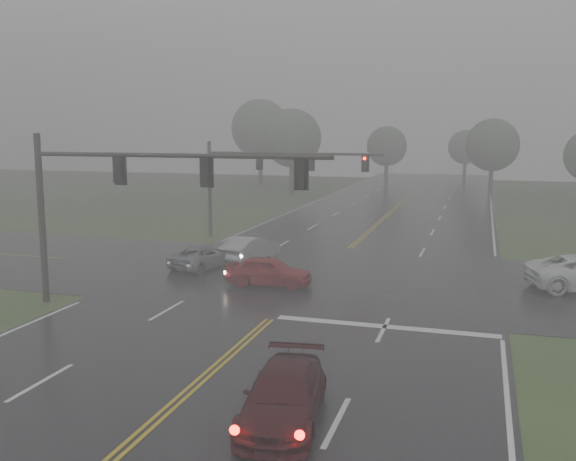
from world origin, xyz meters
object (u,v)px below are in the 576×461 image
(sedan_red, at_px, (269,286))
(sedan_silver, at_px, (250,261))
(sedan_maroon, at_px, (284,422))
(car_grey, at_px, (205,268))
(signal_gantry_far, at_px, (261,171))
(signal_gantry_near, at_px, (122,187))

(sedan_red, bearing_deg, sedan_silver, 27.46)
(sedan_maroon, relative_size, car_grey, 1.07)
(sedan_maroon, distance_m, sedan_red, 14.51)
(sedan_red, xyz_separation_m, sedan_silver, (-2.90, 5.22, 0.00))
(sedan_maroon, relative_size, sedan_red, 1.13)
(sedan_red, relative_size, car_grey, 0.95)
(sedan_maroon, bearing_deg, signal_gantry_far, 102.80)
(sedan_silver, relative_size, car_grey, 0.99)
(sedan_silver, bearing_deg, car_grey, 65.58)
(sedan_maroon, bearing_deg, sedan_red, 102.41)
(sedan_red, distance_m, signal_gantry_near, 8.76)
(signal_gantry_near, relative_size, signal_gantry_far, 1.07)
(sedan_red, height_order, car_grey, sedan_red)
(sedan_red, height_order, sedan_silver, sedan_silver)
(sedan_maroon, height_order, signal_gantry_near, signal_gantry_near)
(sedan_maroon, xyz_separation_m, sedan_red, (-4.97, 13.63, 0.00))
(sedan_red, relative_size, signal_gantry_far, 0.34)
(sedan_maroon, xyz_separation_m, signal_gantry_far, (-9.62, 25.85, 4.68))
(sedan_red, bearing_deg, sedan_maroon, -161.58)
(sedan_silver, relative_size, signal_gantry_near, 0.34)
(car_grey, bearing_deg, signal_gantry_near, 106.61)
(sedan_silver, bearing_deg, sedan_red, 131.68)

